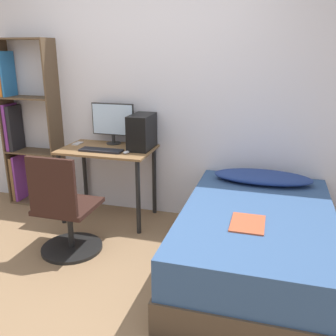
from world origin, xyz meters
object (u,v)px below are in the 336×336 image
(office_chair, at_px, (66,217))
(monitor, at_px, (113,121))
(bookshelf, at_px, (23,128))
(bed, at_px, (256,242))
(pc_tower, at_px, (142,132))
(keyboard, at_px, (101,150))

(office_chair, distance_m, monitor, 1.19)
(bookshelf, bearing_deg, bed, -16.59)
(monitor, bearing_deg, bed, -27.80)
(bed, xyz_separation_m, pc_tower, (-1.21, 0.72, 0.68))
(office_chair, height_order, keyboard, office_chair)
(office_chair, height_order, monitor, monitor)
(office_chair, bearing_deg, monitor, 87.64)
(keyboard, bearing_deg, bookshelf, 165.31)
(bookshelf, relative_size, monitor, 3.95)
(bookshelf, xyz_separation_m, bed, (2.67, -0.79, -0.63))
(bookshelf, xyz_separation_m, office_chair, (1.05, -0.95, -0.54))
(bed, height_order, keyboard, keyboard)
(office_chair, xyz_separation_m, keyboard, (0.05, 0.66, 0.43))
(monitor, relative_size, pc_tower, 1.26)
(office_chair, relative_size, pc_tower, 2.48)
(office_chair, distance_m, pc_tower, 1.13)
(bookshelf, distance_m, pc_tower, 1.46)
(bookshelf, bearing_deg, monitor, 1.90)
(office_chair, xyz_separation_m, bed, (1.62, 0.15, -0.08))
(office_chair, bearing_deg, bookshelf, 137.92)
(bed, distance_m, keyboard, 1.73)
(bookshelf, distance_m, keyboard, 1.14)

